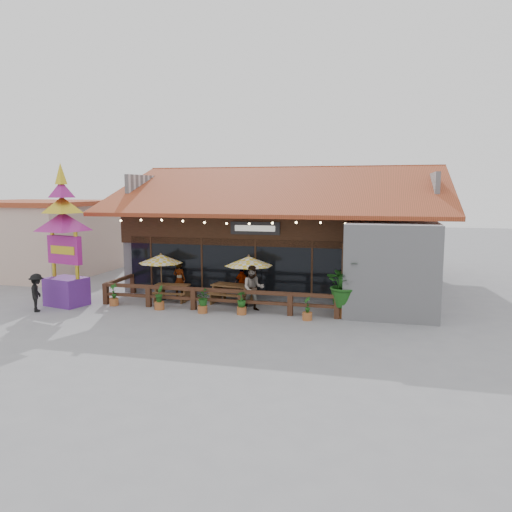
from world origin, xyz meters
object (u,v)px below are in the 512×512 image
(picnic_table_right, at_px, (232,290))
(tropical_plant, at_px, (345,285))
(picnic_table_left, at_px, (172,290))
(thai_sign_tower, at_px, (63,225))
(pedestrian, at_px, (37,293))
(umbrella_left, at_px, (161,259))
(umbrella_right, at_px, (249,261))

(picnic_table_right, relative_size, tropical_plant, 0.87)
(picnic_table_left, xyz_separation_m, picnic_table_right, (2.71, 0.19, 0.07))
(thai_sign_tower, relative_size, pedestrian, 4.15)
(umbrella_left, height_order, picnic_table_right, umbrella_left)
(umbrella_left, height_order, thai_sign_tower, thai_sign_tower)
(picnic_table_left, height_order, thai_sign_tower, thai_sign_tower)
(picnic_table_right, relative_size, thai_sign_tower, 0.30)
(umbrella_right, height_order, picnic_table_left, umbrella_right)
(umbrella_left, relative_size, picnic_table_left, 1.55)
(umbrella_left, bearing_deg, picnic_table_left, -6.27)
(tropical_plant, bearing_deg, umbrella_left, 172.11)
(thai_sign_tower, bearing_deg, tropical_plant, 4.25)
(umbrella_right, relative_size, picnic_table_right, 1.37)
(umbrella_left, height_order, picnic_table_left, umbrella_left)
(umbrella_left, distance_m, picnic_table_right, 3.49)
(picnic_table_left, relative_size, tropical_plant, 0.72)
(tropical_plant, xyz_separation_m, pedestrian, (-12.02, -2.13, -0.49))
(umbrella_right, bearing_deg, picnic_table_right, 158.97)
(tropical_plant, height_order, pedestrian, tropical_plant)
(thai_sign_tower, height_order, pedestrian, thai_sign_tower)
(umbrella_right, xyz_separation_m, pedestrian, (-7.96, -3.07, -1.12))
(picnic_table_right, bearing_deg, thai_sign_tower, -162.38)
(picnic_table_right, xyz_separation_m, pedestrian, (-7.14, -3.39, 0.22))
(umbrella_left, relative_size, umbrella_right, 0.93)
(pedestrian, bearing_deg, picnic_table_right, -94.42)
(umbrella_right, distance_m, pedestrian, 8.61)
(thai_sign_tower, bearing_deg, umbrella_left, 30.03)
(picnic_table_left, relative_size, pedestrian, 1.02)
(umbrella_right, height_order, picnic_table_right, umbrella_right)
(pedestrian, bearing_deg, thai_sign_tower, -49.95)
(umbrella_left, distance_m, pedestrian, 5.19)
(umbrella_left, xyz_separation_m, picnic_table_right, (3.24, 0.14, -1.28))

